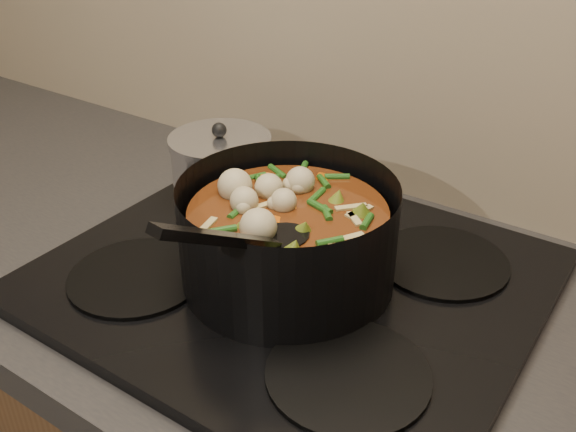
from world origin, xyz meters
The scene contains 3 objects.
stovetop centered at (0.00, 1.93, 0.92)m, with size 0.62×0.54×0.03m.
stockpot centered at (0.01, 1.91, 0.99)m, with size 0.35×0.41×0.20m.
saucepan centered at (-0.21, 2.03, 0.98)m, with size 0.16×0.16×0.13m.
Camera 1 is at (0.39, 1.34, 1.43)m, focal length 40.00 mm.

